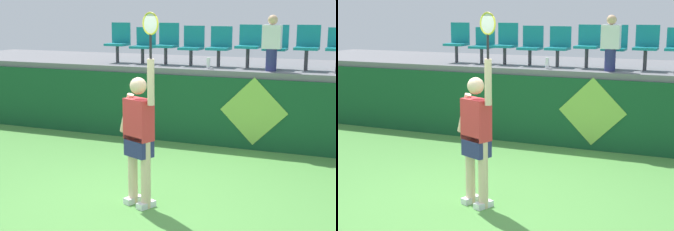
% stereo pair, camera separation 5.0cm
% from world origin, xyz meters
% --- Properties ---
extents(ground_plane, '(40.00, 40.00, 0.00)m').
position_xyz_m(ground_plane, '(0.00, 0.00, 0.00)').
color(ground_plane, '#519342').
extents(court_back_wall, '(13.85, 0.20, 1.34)m').
position_xyz_m(court_back_wall, '(0.00, 3.43, 0.67)').
color(court_back_wall, '#144C28').
rests_on(court_back_wall, ground_plane).
extents(spectator_platform, '(13.85, 2.96, 0.12)m').
position_xyz_m(spectator_platform, '(0.00, 4.86, 1.40)').
color(spectator_platform, slate).
rests_on(spectator_platform, court_back_wall).
extents(tennis_player, '(0.71, 0.39, 2.55)m').
position_xyz_m(tennis_player, '(0.13, 0.04, 0.98)').
color(tennis_player, white).
rests_on(tennis_player, ground_plane).
extents(tennis_ball, '(0.07, 0.07, 0.07)m').
position_xyz_m(tennis_ball, '(0.21, 0.09, 0.03)').
color(tennis_ball, '#D1E533').
rests_on(tennis_ball, ground_plane).
extents(water_bottle, '(0.08, 0.08, 0.22)m').
position_xyz_m(water_bottle, '(-0.07, 3.61, 1.56)').
color(water_bottle, white).
rests_on(water_bottle, spectator_platform).
extents(stadium_chair_0, '(0.44, 0.42, 0.85)m').
position_xyz_m(stadium_chair_0, '(-2.28, 4.12, 1.93)').
color(stadium_chair_0, '#38383D').
rests_on(stadium_chair_0, spectator_platform).
extents(stadium_chair_1, '(0.44, 0.42, 0.76)m').
position_xyz_m(stadium_chair_1, '(-1.67, 4.11, 1.87)').
color(stadium_chair_1, '#38383D').
rests_on(stadium_chair_1, spectator_platform).
extents(stadium_chair_2, '(0.44, 0.42, 0.86)m').
position_xyz_m(stadium_chair_2, '(-1.14, 4.12, 1.92)').
color(stadium_chair_2, '#38383D').
rests_on(stadium_chair_2, spectator_platform).
extents(stadium_chair_3, '(0.44, 0.42, 0.80)m').
position_xyz_m(stadium_chair_3, '(-0.59, 4.12, 1.89)').
color(stadium_chair_3, '#38383D').
rests_on(stadium_chair_3, spectator_platform).
extents(stadium_chair_4, '(0.44, 0.42, 0.80)m').
position_xyz_m(stadium_chair_4, '(0.00, 4.11, 1.89)').
color(stadium_chair_4, '#38383D').
rests_on(stadium_chair_4, spectator_platform).
extents(stadium_chair_5, '(0.44, 0.42, 0.84)m').
position_xyz_m(stadium_chair_5, '(0.59, 4.11, 1.93)').
color(stadium_chair_5, '#38383D').
rests_on(stadium_chair_5, spectator_platform).
extents(stadium_chair_6, '(0.44, 0.42, 0.84)m').
position_xyz_m(stadium_chair_6, '(1.12, 4.12, 1.92)').
color(stadium_chair_6, '#38383D').
rests_on(stadium_chair_6, spectator_platform).
extents(stadium_chair_7, '(0.44, 0.42, 0.84)m').
position_xyz_m(stadium_chair_7, '(1.71, 4.11, 1.93)').
color(stadium_chair_7, '#38383D').
rests_on(stadium_chair_7, spectator_platform).
extents(spectator_0, '(0.34, 0.20, 1.03)m').
position_xyz_m(spectator_0, '(1.12, 3.69, 1.99)').
color(spectator_0, navy).
rests_on(spectator_0, spectator_platform).
extents(wall_signage_mount, '(1.27, 0.01, 1.37)m').
position_xyz_m(wall_signage_mount, '(0.90, 3.32, 0.00)').
color(wall_signage_mount, '#144C28').
rests_on(wall_signage_mount, ground_plane).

